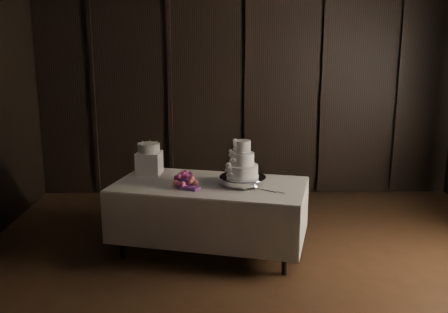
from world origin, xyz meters
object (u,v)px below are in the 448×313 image
display_table (210,214)px  wedding_cake (240,163)px  cake_stand (243,181)px  small_cake (149,148)px  box_pedestal (149,163)px  bouquet (185,180)px

display_table → wedding_cake: 0.67m
display_table → cake_stand: size_ratio=4.51×
display_table → cake_stand: bearing=3.5°
cake_stand → small_cake: small_cake is taller
wedding_cake → small_cake: wedding_cake is taller
display_table → small_cake: size_ratio=8.90×
display_table → box_pedestal: 0.92m
wedding_cake → bouquet: wedding_cake is taller
wedding_cake → box_pedestal: bearing=134.6°
display_table → wedding_cake: bearing=-0.2°
cake_stand → bouquet: size_ratio=1.20×
small_cake → box_pedestal: bearing=0.0°
bouquet → wedding_cake: bearing=1.2°
display_table → cake_stand: 0.52m
display_table → bouquet: 0.49m
display_table → cake_stand: (0.34, -0.07, 0.39)m
small_cake → display_table: bearing=-30.8°
display_table → bouquet: (-0.25, -0.09, 0.41)m
display_table → cake_stand: cake_stand is taller
wedding_cake → bouquet: bearing=161.9°
display_table → box_pedestal: box_pedestal is taller
cake_stand → small_cake: (-1.03, 0.47, 0.25)m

